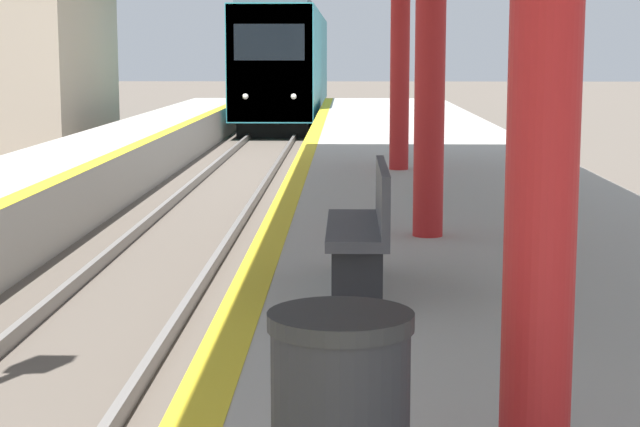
# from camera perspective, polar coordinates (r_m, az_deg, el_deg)

# --- Properties ---
(train) EXTENTS (2.67, 20.67, 4.41)m
(train) POSITION_cam_1_polar(r_m,az_deg,el_deg) (42.78, -1.71, 7.98)
(train) COLOR black
(train) RESTS_ON ground
(trash_bin) EXTENTS (0.52, 0.52, 0.83)m
(trash_bin) POSITION_cam_1_polar(r_m,az_deg,el_deg) (3.89, 1.09, -11.22)
(trash_bin) COLOR #262628
(trash_bin) RESTS_ON platform_right
(bench) EXTENTS (0.44, 1.53, 0.92)m
(bench) POSITION_cam_1_polar(r_m,az_deg,el_deg) (7.91, 2.44, -0.55)
(bench) COLOR #4C4C51
(bench) RESTS_ON platform_right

